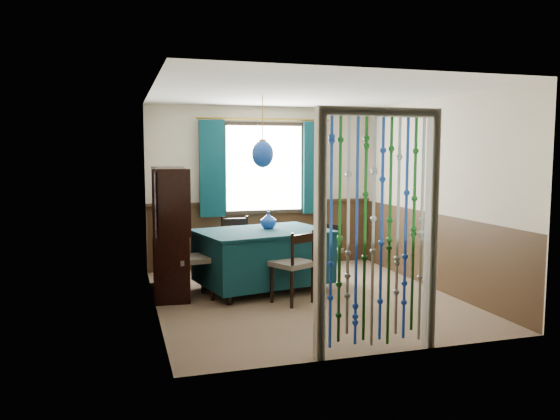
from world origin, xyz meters
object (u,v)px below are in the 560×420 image
object	(u,v)px
dining_table	(263,256)
vase_table	(268,221)
chair_far	(237,246)
sideboard	(170,249)
bowl_shelf	(176,207)
pendant_lamp	(263,154)
chair_right	(325,251)
chair_near	(294,264)
vase_sideboard	(173,221)
chair_left	(191,260)

from	to	relation	value
dining_table	vase_table	distance (m)	0.48
chair_far	sideboard	world-z (taller)	sideboard
sideboard	bowl_shelf	bearing A→B (deg)	-71.81
sideboard	pendant_lamp	bearing A→B (deg)	-6.09
bowl_shelf	chair_right	bearing A→B (deg)	6.10
vase_table	bowl_shelf	distance (m)	1.26
chair_far	dining_table	bearing A→B (deg)	107.25
dining_table	chair_far	bearing A→B (deg)	92.85
chair_near	bowl_shelf	size ratio (longest dim) A/B	4.20
chair_right	sideboard	size ratio (longest dim) A/B	0.52
vase_table	chair_far	bearing A→B (deg)	118.56
bowl_shelf	vase_table	bearing A→B (deg)	8.45
chair_far	bowl_shelf	xyz separation A→B (m)	(-0.91, -0.75, 0.65)
chair_far	chair_right	xyz separation A→B (m)	(1.12, -0.53, -0.03)
chair_right	chair_far	bearing A→B (deg)	38.54
vase_sideboard	bowl_shelf	bearing A→B (deg)	-90.00
chair_left	vase_sideboard	xyz separation A→B (m)	(-0.15, 0.60, 0.41)
vase_table	vase_sideboard	size ratio (longest dim) A/B	1.07
vase_sideboard	pendant_lamp	bearing A→B (deg)	-22.11
chair_left	chair_right	bearing A→B (deg)	91.30
chair_near	pendant_lamp	distance (m)	1.49
pendant_lamp	chair_right	bearing A→B (deg)	11.58
chair_near	pendant_lamp	xyz separation A→B (m)	(-0.20, 0.70, 1.31)
chair_near	vase_table	xyz separation A→B (m)	(-0.08, 0.85, 0.43)
chair_right	vase_sideboard	size ratio (longest dim) A/B	4.41
vase_table	bowl_shelf	bearing A→B (deg)	-171.55
chair_left	pendant_lamp	size ratio (longest dim) A/B	1.03
dining_table	bowl_shelf	distance (m)	1.29
chair_left	vase_sideboard	world-z (taller)	vase_sideboard
pendant_lamp	bowl_shelf	world-z (taller)	pendant_lamp
sideboard	vase_sideboard	size ratio (longest dim) A/B	8.50
chair_left	pendant_lamp	xyz separation A→B (m)	(0.96, 0.15, 1.29)
chair_near	chair_right	size ratio (longest dim) A/B	1.06
chair_right	vase_table	xyz separation A→B (m)	(-0.81, -0.04, 0.45)
chair_right	vase_table	bearing A→B (deg)	66.46
chair_right	vase_table	world-z (taller)	vase_table
sideboard	bowl_shelf	xyz separation A→B (m)	(0.06, -0.25, 0.56)
chair_left	chair_right	size ratio (longest dim) A/B	1.11
sideboard	chair_left	bearing A→B (deg)	-56.02
chair_near	chair_far	xyz separation A→B (m)	(-0.39, 1.42, 0.00)
sideboard	chair_near	bearing A→B (deg)	-29.30
chair_left	chair_right	world-z (taller)	chair_left
bowl_shelf	chair_near	bearing A→B (deg)	-27.21
chair_far	pendant_lamp	world-z (taller)	pendant_lamp
dining_table	chair_far	distance (m)	0.75
chair_far	bowl_shelf	size ratio (longest dim) A/B	4.21
chair_left	vase_table	size ratio (longest dim) A/B	4.55
vase_table	chair_left	bearing A→B (deg)	-163.96
vase_table	bowl_shelf	xyz separation A→B (m)	(-1.22, -0.18, 0.23)
dining_table	chair_near	bearing A→B (deg)	-86.37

